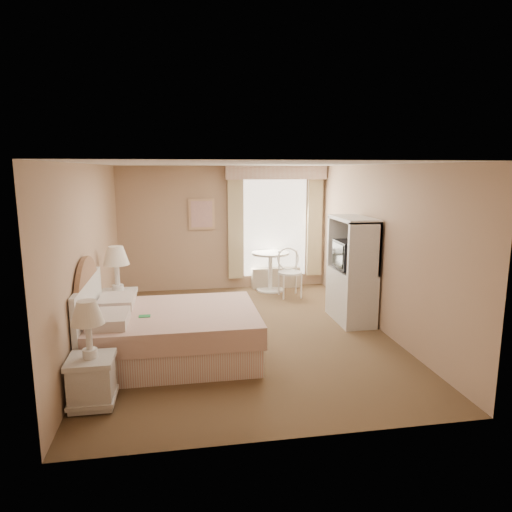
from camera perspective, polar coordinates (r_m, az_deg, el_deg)
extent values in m
cube|color=brown|center=(6.93, -1.56, -9.73)|extent=(4.20, 5.50, 0.01)
cube|color=silver|center=(6.49, -1.67, 11.43)|extent=(4.20, 5.50, 0.01)
cube|color=tan|center=(9.29, -4.00, 3.47)|extent=(4.20, 0.01, 2.50)
cube|color=tan|center=(3.96, 4.03, -6.48)|extent=(4.20, 0.01, 2.50)
cube|color=tan|center=(6.64, -19.86, -0.07)|extent=(0.01, 5.50, 2.50)
cube|color=tan|center=(7.19, 15.20, 0.98)|extent=(0.01, 5.50, 2.50)
cube|color=white|center=(9.43, 2.39, 3.59)|extent=(1.30, 0.02, 2.00)
cube|color=tan|center=(9.24, -2.59, 3.44)|extent=(0.30, 0.08, 2.05)
cube|color=tan|center=(9.58, 7.32, 3.63)|extent=(0.30, 0.08, 2.05)
cube|color=tan|center=(9.26, 2.57, 10.41)|extent=(2.05, 0.20, 0.28)
cube|color=beige|center=(9.52, 2.46, -2.70)|extent=(1.00, 0.22, 0.42)
cube|color=tan|center=(9.20, -6.81, 5.23)|extent=(0.52, 0.03, 0.62)
cube|color=beige|center=(9.18, -6.80, 5.21)|extent=(0.42, 0.02, 0.52)
cube|color=tan|center=(6.14, -10.04, -10.86)|extent=(2.06, 1.57, 0.35)
cube|color=beige|center=(6.04, -10.14, -8.08)|extent=(2.12, 1.63, 0.28)
cube|color=beige|center=(5.68, -17.93, -7.56)|extent=(0.44, 0.61, 0.14)
cube|color=beige|center=(6.39, -17.00, -5.48)|extent=(0.44, 0.61, 0.14)
cube|color=green|center=(5.87, -13.76, -7.31)|extent=(0.14, 0.10, 0.01)
cube|color=white|center=(6.13, -20.11, -7.81)|extent=(0.06, 1.67, 1.08)
cylinder|color=#987851|center=(6.10, -20.17, -6.93)|extent=(0.05, 1.48, 1.48)
cube|color=silver|center=(5.17, -19.79, -14.78)|extent=(0.43, 0.43, 0.46)
cube|color=silver|center=(5.07, -19.98, -12.13)|extent=(0.46, 0.46, 0.06)
cube|color=silver|center=(5.24, -19.68, -16.34)|extent=(0.46, 0.46, 0.05)
cylinder|color=white|center=(5.04, -20.03, -11.35)|extent=(0.15, 0.15, 0.09)
cylinder|color=white|center=(4.97, -20.17, -9.37)|extent=(0.06, 0.06, 0.37)
cone|color=white|center=(4.90, -20.36, -6.62)|extent=(0.33, 0.33, 0.24)
cube|color=silver|center=(7.27, -16.72, -6.81)|extent=(0.49, 0.49, 0.53)
cube|color=silver|center=(7.18, -16.85, -4.53)|extent=(0.53, 0.53, 0.06)
cube|color=silver|center=(7.32, -16.65, -8.16)|extent=(0.53, 0.53, 0.05)
cylinder|color=white|center=(7.16, -16.89, -3.88)|extent=(0.17, 0.17, 0.11)
cylinder|color=white|center=(7.11, -16.98, -2.21)|extent=(0.07, 0.07, 0.43)
cone|color=white|center=(7.06, -17.11, 0.06)|extent=(0.38, 0.38, 0.28)
cylinder|color=white|center=(9.32, 1.78, -4.22)|extent=(0.56, 0.56, 0.03)
cylinder|color=white|center=(9.23, 1.79, -1.94)|extent=(0.09, 0.09, 0.75)
cylinder|color=silver|center=(9.16, 1.80, 0.35)|extent=(0.75, 0.75, 0.04)
cylinder|color=white|center=(8.64, 3.47, -3.97)|extent=(0.03, 0.03, 0.46)
cylinder|color=white|center=(8.74, 5.68, -3.83)|extent=(0.03, 0.03, 0.46)
cylinder|color=white|center=(8.97, 2.87, -3.42)|extent=(0.03, 0.03, 0.46)
cylinder|color=white|center=(9.06, 5.01, -3.29)|extent=(0.03, 0.03, 0.46)
cylinder|color=silver|center=(8.79, 4.28, -2.10)|extent=(0.47, 0.47, 0.04)
torus|color=white|center=(8.88, 4.04, -0.34)|extent=(0.45, 0.13, 0.44)
cylinder|color=white|center=(8.87, 2.90, -0.68)|extent=(0.03, 0.03, 0.41)
cylinder|color=white|center=(8.96, 5.06, -0.58)|extent=(0.03, 0.03, 0.41)
cube|color=silver|center=(7.57, 11.75, -4.86)|extent=(0.51, 1.02, 0.83)
cube|color=silver|center=(6.96, 13.42, 0.73)|extent=(0.51, 0.07, 0.83)
cube|color=silver|center=(7.82, 10.73, 1.92)|extent=(0.51, 0.07, 0.83)
cube|color=silver|center=(7.34, 12.12, 4.57)|extent=(0.51, 1.02, 0.06)
cube|color=silver|center=(7.48, 13.68, 1.40)|extent=(0.04, 1.02, 0.83)
cube|color=black|center=(7.41, 11.82, 0.16)|extent=(0.44, 0.55, 0.44)
cube|color=black|center=(7.33, 10.20, 0.11)|extent=(0.02, 0.46, 0.37)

